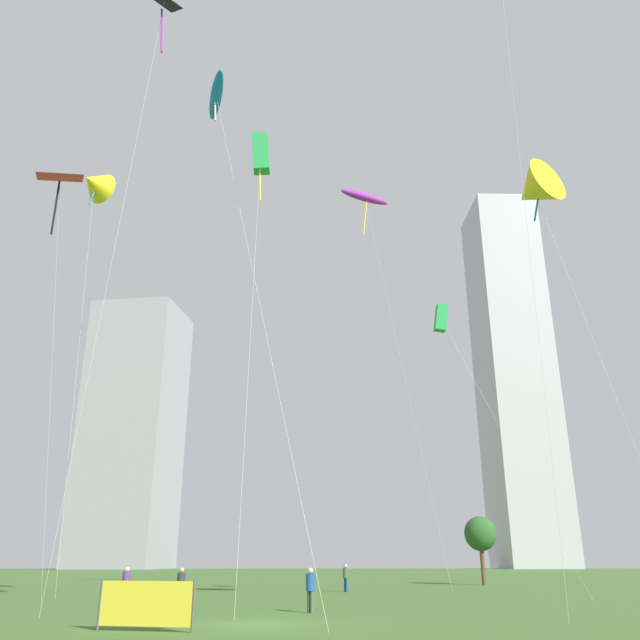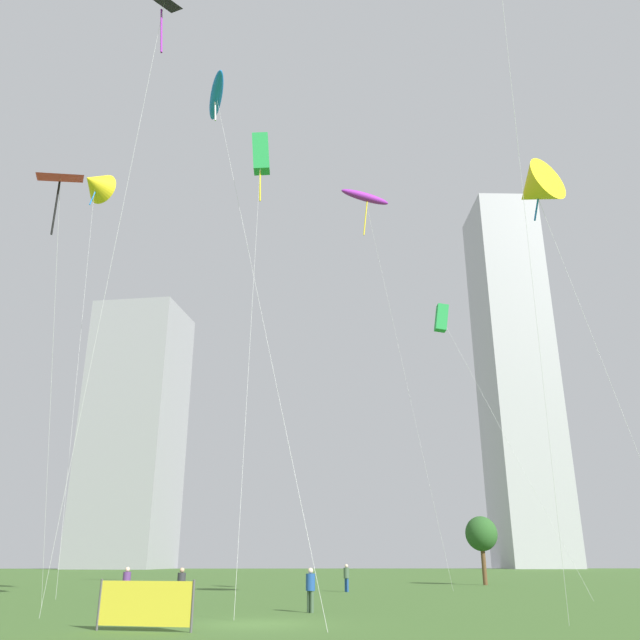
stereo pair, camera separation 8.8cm
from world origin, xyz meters
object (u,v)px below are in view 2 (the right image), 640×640
kite_flying_6 (216,96)px  distant_highrise_1 (134,432)px  kite_flying_0 (60,180)px  kite_flying_5 (261,154)px  kite_flying_7 (442,318)px  kite_flying_8 (365,198)px  person_standing_1 (347,576)px  person_standing_0 (181,584)px  park_tree_1 (481,534)px  kite_flying_1 (163,10)px  event_banner (145,604)px  person_standing_3 (310,587)px  distant_highrise_0 (515,372)px  person_standing_2 (126,583)px  kite_flying_4 (95,184)px  kite_flying_3 (535,189)px

kite_flying_6 → distant_highrise_1: (-35.33, 127.21, 2.66)m
kite_flying_0 → kite_flying_6: bearing=27.1°
kite_flying_5 → kite_flying_7: (12.05, 7.27, -7.79)m
kite_flying_7 → kite_flying_8: bearing=127.1°
person_standing_1 → kite_flying_0: size_ratio=0.09×
person_standing_1 → kite_flying_8: bearing=178.6°
person_standing_0 → kite_flying_5: (3.18, -0.91, 24.22)m
kite_flying_5 → kite_flying_6: (-2.79, -0.88, 3.52)m
park_tree_1 → kite_flying_1: bearing=-123.7°
kite_flying_1 → kite_flying_0: bearing=148.1°
kite_flying_6 → event_banner: bearing=-87.6°
person_standing_3 → distant_highrise_0: (56.28, 133.06, 47.38)m
kite_flying_5 → distant_highrise_0: 144.83m
distant_highrise_0 → distant_highrise_1: bearing=-177.4°
park_tree_1 → distant_highrise_1: size_ratio=0.09×
kite_flying_7 → kite_flying_8: kite_flying_8 is taller
person_standing_3 → person_standing_2: bearing=-167.3°
person_standing_1 → park_tree_1: size_ratio=0.31×
person_standing_1 → distant_highrise_0: bearing=-60.5°
kite_flying_1 → kite_flying_7: bearing=42.0°
person_standing_1 → kite_flying_5: (-5.95, -15.61, 24.19)m
kite_flying_0 → event_banner: bearing=-38.6°
event_banner → person_standing_3: bearing=53.7°
person_standing_0 → kite_flying_4: size_ratio=0.06×
person_standing_1 → kite_flying_6: 33.41m
kite_flying_5 → distant_highrise_0: distant_highrise_0 is taller
kite_flying_3 → kite_flying_4: size_ratio=0.74×
kite_flying_5 → person_standing_2: bearing=156.6°
kite_flying_8 → park_tree_1: 31.95m
park_tree_1 → person_standing_3: bearing=-117.5°
kite_flying_0 → distant_highrise_0: size_ratio=0.22×
distant_highrise_1 → person_standing_2: bearing=-65.6°
kite_flying_6 → kite_flying_8: (10.51, 13.87, 1.41)m
event_banner → distant_highrise_1: bearing=104.6°
person_standing_1 → kite_flying_4: size_ratio=0.06×
kite_flying_1 → distant_highrise_0: size_ratio=0.31×
kite_flying_4 → kite_flying_5: kite_flying_4 is taller
park_tree_1 → kite_flying_7: bearing=-109.0°
person_standing_1 → park_tree_1: park_tree_1 is taller
kite_flying_5 → kite_flying_6: kite_flying_6 is taller
person_standing_1 → kite_flying_3: kite_flying_3 is taller
kite_flying_0 → park_tree_1: kite_flying_0 is taller
distant_highrise_1 → kite_flying_8: bearing=-58.1°
person_standing_2 → event_banner: (3.91, -13.19, -0.21)m
park_tree_1 → person_standing_1: bearing=-137.1°
kite_flying_8 → event_banner: kite_flying_8 is taller
park_tree_1 → kite_flying_8: bearing=-127.5°
kite_flying_3 → event_banner: 28.45m
person_standing_0 → kite_flying_0: size_ratio=0.08×
kite_flying_8 → distant_highrise_1: (-45.85, 113.34, 1.25)m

